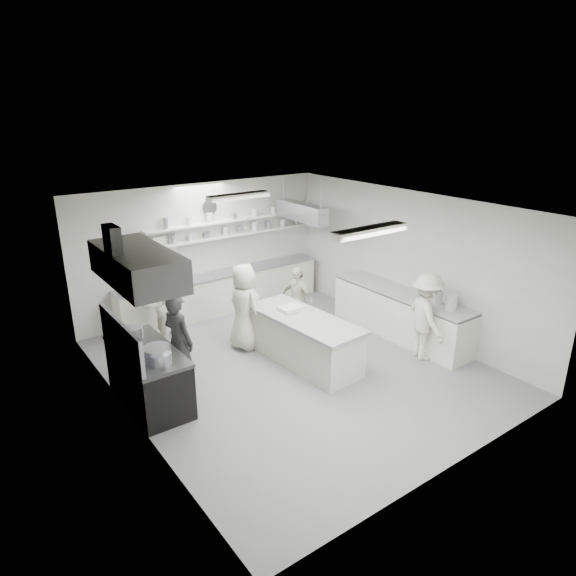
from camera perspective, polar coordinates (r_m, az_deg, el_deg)
floor at (r=9.60m, az=0.55°, el=-8.86°), size 6.00×7.00×0.02m
ceiling at (r=8.58m, az=0.61°, el=9.14°), size 6.00×7.00×0.02m
wall_back at (r=11.85m, az=-9.54°, el=4.36°), size 6.00×0.04×3.00m
wall_front at (r=6.74m, az=18.74°, el=-8.68°), size 6.00×0.04×3.00m
wall_left at (r=7.72m, az=-17.73°, el=-4.85°), size 0.04×7.00×3.00m
wall_right at (r=10.94m, az=13.35°, el=2.80°), size 0.04×7.00×3.00m
stove at (r=8.63m, az=-15.34°, el=-9.68°), size 0.80×1.80×0.90m
exhaust_hood at (r=7.90m, az=-16.58°, el=2.44°), size 0.85×2.00×0.50m
back_counter at (r=12.04m, az=-7.35°, el=-0.48°), size 5.00×0.60×0.92m
shelf_lower at (r=11.99m, az=-6.33°, el=5.93°), size 4.20×0.26×0.04m
shelf_upper at (r=11.91m, az=-6.40°, el=7.57°), size 4.20×0.26×0.04m
pass_through_window at (r=11.35m, az=-15.35°, el=2.98°), size 1.30×0.04×1.00m
wall_clock at (r=11.69m, az=-8.83°, el=8.97°), size 0.32×0.05×0.32m
right_counter at (r=10.91m, az=12.49°, el=-2.93°), size 0.74×3.30×0.94m
pot_rack at (r=11.78m, az=1.51°, el=8.54°), size 0.30×1.60×0.40m
light_fixture_front at (r=7.25m, az=9.14°, el=6.36°), size 1.30×0.25×0.10m
light_fixture_rear at (r=10.07m, az=-5.58°, el=10.24°), size 1.30×0.25×0.10m
prep_island at (r=9.59m, az=1.80°, el=-5.95°), size 1.03×2.40×0.86m
stove_pot at (r=7.95m, az=-14.47°, el=-7.34°), size 0.42×0.42×0.28m
cook_stove at (r=8.79m, az=-12.18°, el=-5.89°), size 0.57×0.71×1.70m
cook_back at (r=10.61m, az=-14.36°, el=-1.70°), size 0.98×0.89×1.64m
cook_island_left at (r=10.01m, az=-4.93°, el=-2.11°), size 0.65×0.91×1.75m
cook_island_right at (r=10.80m, az=1.04°, el=-1.27°), size 0.53×0.90×1.43m
cook_right at (r=9.91m, az=15.24°, el=-3.13°), size 1.00×1.26×1.71m
bowl_island_a at (r=9.63m, az=0.40°, el=-2.81°), size 0.32×0.32×0.06m
bowl_island_b at (r=9.50m, az=-0.32°, el=-3.16°), size 0.23×0.23×0.06m
bowl_right at (r=10.33m, az=16.55°, el=-1.63°), size 0.25×0.25×0.06m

